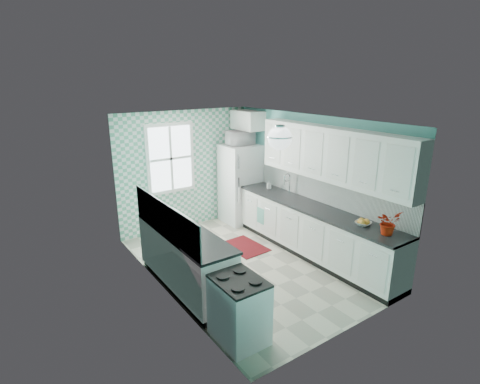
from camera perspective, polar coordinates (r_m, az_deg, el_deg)
floor at (r=6.68m, az=0.88°, el=-10.98°), size 3.00×4.40×0.02m
ceiling at (r=5.93m, az=1.00°, el=11.04°), size 3.00×4.40×0.02m
wall_back at (r=8.02m, az=-8.30°, el=3.34°), size 3.00×0.02×2.50m
wall_front at (r=4.69m, az=16.97°, el=-7.42°), size 3.00×0.02×2.50m
wall_left at (r=5.50m, az=-12.00°, el=-3.37°), size 0.02×4.40×2.50m
wall_right at (r=7.14m, az=10.85°, el=1.48°), size 0.02×4.40×2.50m
accent_wall at (r=8.00m, az=-8.23°, el=3.31°), size 3.00×0.01×2.50m
window at (r=7.77m, az=-10.54°, el=5.05°), size 1.04×0.05×1.44m
backsplash_right at (r=6.88m, az=13.05°, el=0.26°), size 0.02×3.60×0.51m
backsplash_left at (r=5.46m, az=-11.44°, el=-4.10°), size 0.02×2.15×0.51m
upper_cabinets_right at (r=6.47m, az=13.84°, el=5.59°), size 0.33×3.20×0.90m
upper_cabinet_fridge at (r=8.19m, az=0.92°, el=10.91°), size 0.40×0.74×0.40m
ceiling_light at (r=5.33m, az=6.06°, el=8.22°), size 0.34×0.34×0.35m
base_cabinets_right at (r=6.93m, az=11.01°, el=-6.04°), size 0.60×3.60×0.90m
countertop_right at (r=6.75m, az=11.14°, el=-2.40°), size 0.63×3.60×0.04m
base_cabinets_left at (r=5.87m, az=-8.39°, el=-10.34°), size 0.60×2.15×0.90m
countertop_left at (r=5.68m, az=-8.46°, el=-6.09°), size 0.63×2.15×0.04m
fridge at (r=8.30m, az=0.04°, el=1.27°), size 0.76×0.75×1.74m
stove at (r=4.79m, az=-0.15°, el=-17.34°), size 0.54×0.68×0.81m
sink at (r=7.34m, az=6.51°, el=-0.47°), size 0.49×0.41×0.53m
rug at (r=7.29m, az=0.74°, el=-8.31°), size 0.66×0.90×0.01m
dish_towel at (r=7.50m, az=3.16°, el=-3.64°), size 0.09×0.20×0.32m
fruit_bowl at (r=6.11m, az=18.27°, el=-4.57°), size 0.29×0.29×0.06m
potted_plant at (r=5.84m, az=21.66°, el=-4.35°), size 0.37×0.33×0.37m
soap_bottle at (r=7.70m, az=4.45°, el=1.13°), size 0.10×0.10×0.17m
microwave at (r=8.08m, az=0.05°, el=8.26°), size 0.56×0.39×0.30m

